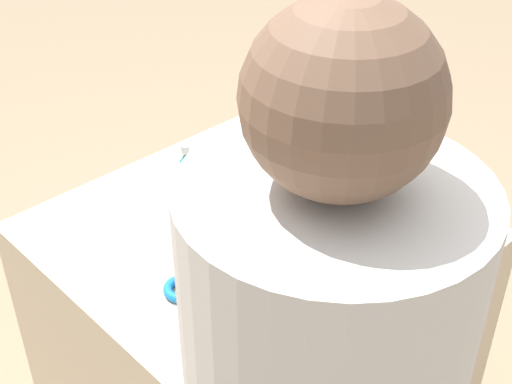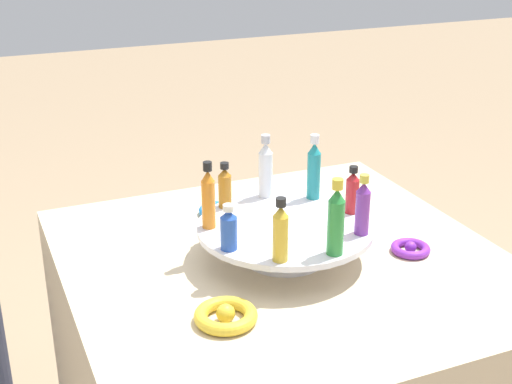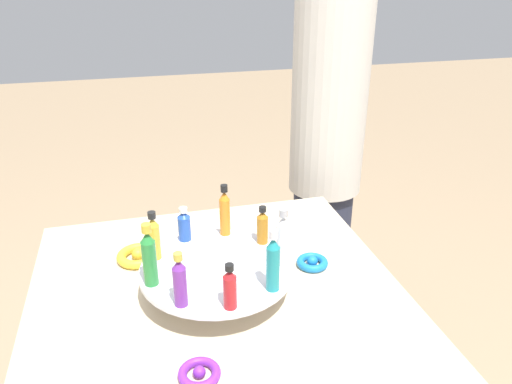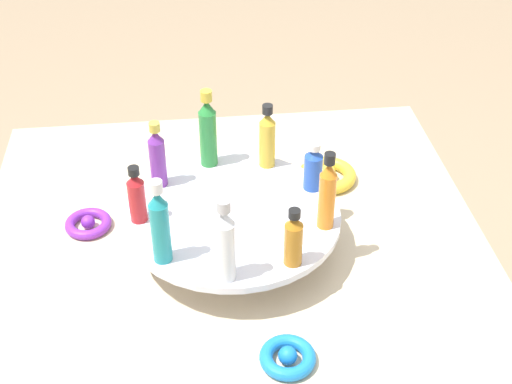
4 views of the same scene
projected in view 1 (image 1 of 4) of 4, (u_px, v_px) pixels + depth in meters
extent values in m
cube|color=beige|center=(255.00, 342.00, 1.84)|extent=(0.86, 0.86, 0.73)
cylinder|color=silver|center=(255.00, 227.00, 1.63)|extent=(0.17, 0.17, 0.01)
cylinder|color=silver|center=(254.00, 217.00, 1.61)|extent=(0.09, 0.09, 0.05)
cylinder|color=silver|center=(254.00, 205.00, 1.59)|extent=(0.35, 0.35, 0.01)
cylinder|color=#288438|center=(291.00, 155.00, 1.66)|extent=(0.03, 0.03, 0.10)
cone|color=#288438|center=(292.00, 131.00, 1.63)|extent=(0.03, 0.03, 0.02)
cylinder|color=gold|center=(293.00, 123.00, 1.61)|extent=(0.02, 0.02, 0.02)
cylinder|color=#702D93|center=(249.00, 152.00, 1.69)|extent=(0.03, 0.03, 0.09)
cone|color=#702D93|center=(249.00, 133.00, 1.66)|extent=(0.03, 0.03, 0.02)
cylinder|color=gold|center=(249.00, 126.00, 1.65)|extent=(0.02, 0.02, 0.02)
cylinder|color=#B21E23|center=(209.00, 164.00, 1.66)|extent=(0.03, 0.03, 0.07)
cone|color=#B21E23|center=(209.00, 148.00, 1.63)|extent=(0.03, 0.03, 0.02)
cylinder|color=black|center=(208.00, 143.00, 1.62)|extent=(0.02, 0.02, 0.01)
cylinder|color=teal|center=(187.00, 181.00, 1.57)|extent=(0.03, 0.03, 0.10)
cone|color=teal|center=(185.00, 157.00, 1.54)|extent=(0.03, 0.03, 0.02)
cylinder|color=silver|center=(185.00, 149.00, 1.53)|extent=(0.02, 0.02, 0.02)
cylinder|color=silver|center=(196.00, 207.00, 1.49)|extent=(0.03, 0.03, 0.10)
cone|color=silver|center=(194.00, 183.00, 1.46)|extent=(0.03, 0.03, 0.02)
cylinder|color=#B2B2B7|center=(194.00, 175.00, 1.45)|extent=(0.02, 0.02, 0.02)
cylinder|color=#AD6B19|center=(235.00, 230.00, 1.45)|extent=(0.03, 0.03, 0.07)
cone|color=#AD6B19|center=(235.00, 213.00, 1.43)|extent=(0.03, 0.03, 0.02)
cylinder|color=black|center=(235.00, 207.00, 1.42)|extent=(0.02, 0.02, 0.01)
cylinder|color=orange|center=(285.00, 222.00, 1.45)|extent=(0.03, 0.03, 0.10)
cone|color=orange|center=(286.00, 198.00, 1.42)|extent=(0.03, 0.03, 0.02)
cylinder|color=black|center=(286.00, 190.00, 1.41)|extent=(0.02, 0.02, 0.02)
cylinder|color=#234CAD|center=(318.00, 208.00, 1.52)|extent=(0.03, 0.03, 0.06)
cone|color=#234CAD|center=(319.00, 194.00, 1.50)|extent=(0.03, 0.03, 0.01)
cylinder|color=silver|center=(319.00, 189.00, 1.49)|extent=(0.02, 0.02, 0.01)
cylinder|color=gold|center=(319.00, 178.00, 1.60)|extent=(0.03, 0.03, 0.09)
cone|color=gold|center=(320.00, 158.00, 1.57)|extent=(0.03, 0.03, 0.02)
cylinder|color=black|center=(321.00, 151.00, 1.56)|extent=(0.02, 0.02, 0.02)
torus|color=gold|center=(368.00, 231.00, 1.61)|extent=(0.11, 0.11, 0.02)
sphere|color=gold|center=(369.00, 229.00, 1.60)|extent=(0.03, 0.03, 0.03)
torus|color=purple|center=(211.00, 171.00, 1.82)|extent=(0.08, 0.08, 0.02)
sphere|color=purple|center=(211.00, 170.00, 1.82)|extent=(0.02, 0.02, 0.02)
torus|color=blue|center=(183.00, 289.00, 1.45)|extent=(0.08, 0.08, 0.02)
sphere|color=blue|center=(182.00, 287.00, 1.45)|extent=(0.03, 0.03, 0.03)
sphere|color=brown|center=(343.00, 99.00, 0.52)|extent=(0.16, 0.16, 0.16)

